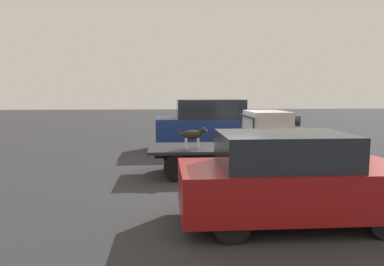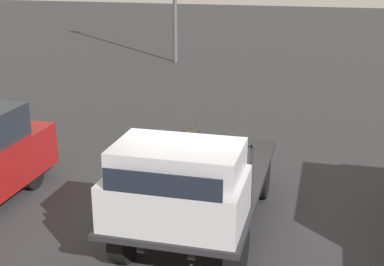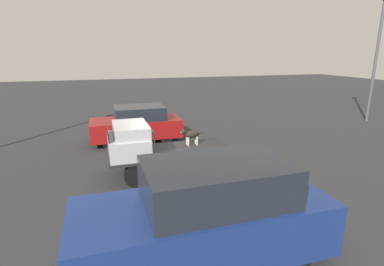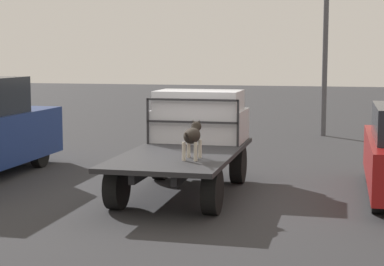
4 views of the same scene
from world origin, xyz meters
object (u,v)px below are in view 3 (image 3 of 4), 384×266
at_px(flatbed_truck, 171,156).
at_px(parked_pickup_far, 207,215).
at_px(parked_sedan, 137,124).
at_px(dog, 191,134).

distance_m(flatbed_truck, parked_pickup_far, 4.72).
bearing_deg(flatbed_truck, parked_pickup_far, 84.74).
distance_m(parked_sedan, parked_pickup_far, 8.85).
distance_m(dog, parked_pickup_far, 5.21).
xyz_separation_m(flatbed_truck, dog, (-0.83, -0.37, 0.61)).
distance_m(flatbed_truck, parked_sedan, 4.22).
distance_m(flatbed_truck, dog, 1.09).
relative_size(flatbed_truck, parked_pickup_far, 0.85).
xyz_separation_m(flatbed_truck, parked_sedan, (0.61, -4.17, 0.23)).
relative_size(parked_sedan, parked_pickup_far, 0.83).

